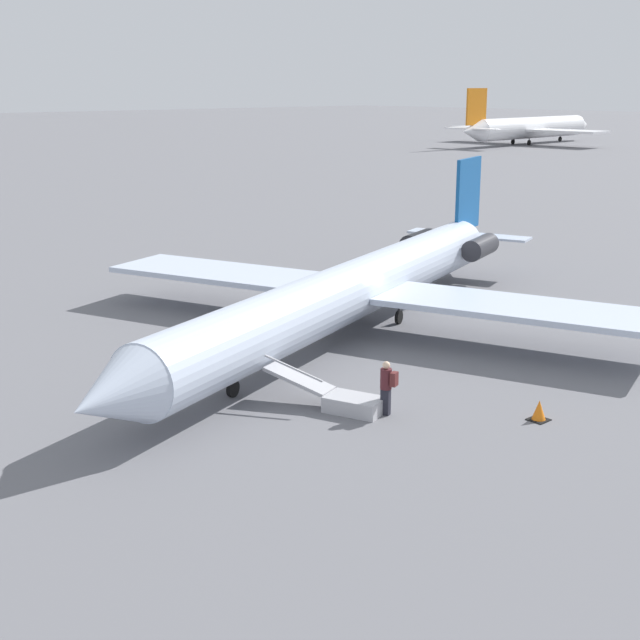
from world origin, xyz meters
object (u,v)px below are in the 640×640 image
at_px(boarding_stairs, 343,399).
at_px(airplane_far_center, 529,128).
at_px(passenger, 387,384).
at_px(airplane_main, 359,287).

bearing_deg(boarding_stairs, airplane_far_center, -76.67).
bearing_deg(passenger, airplane_main, -59.02).
height_order(boarding_stairs, passenger, passenger).
distance_m(airplane_main, passenger, 9.99).
relative_size(airplane_far_center, passenger, 22.04).
height_order(airplane_main, passenger, airplane_main).
xyz_separation_m(airplane_main, passenger, (6.36, 7.65, -0.85)).
bearing_deg(passenger, boarding_stairs, 10.59).
height_order(airplane_main, airplane_far_center, airplane_far_center).
distance_m(airplane_main, airplane_far_center, 125.57).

